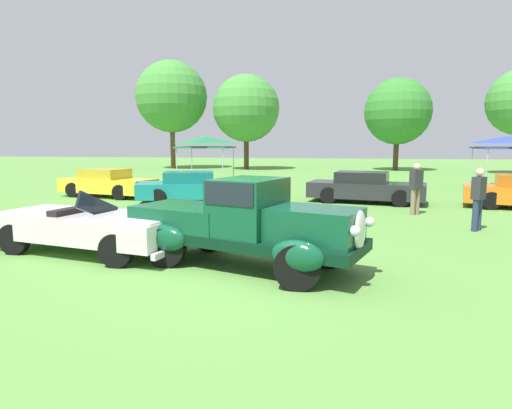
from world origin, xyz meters
TOP-DOWN VIEW (x-y plane):
  - ground_plane at (0.00, 0.00)m, footprint 120.00×120.00m
  - feature_pickup_truck at (0.07, 0.40)m, footprint 4.78×2.89m
  - neighbor_convertible at (-3.37, 0.95)m, footprint 4.63×2.53m
  - show_car_yellow at (-8.08, 10.11)m, footprint 4.48×2.53m
  - show_car_teal at (-3.77, 8.92)m, footprint 4.64×2.87m
  - show_car_charcoal at (2.98, 10.09)m, footprint 4.72×2.54m
  - spectator_near_truck at (4.40, 7.34)m, footprint 0.46×0.44m
  - spectator_between_cars at (5.54, 4.85)m, footprint 0.44×0.46m
  - canopy_tent_left_field at (-5.68, 17.33)m, footprint 2.98×2.98m
  - canopy_tent_center_field at (10.54, 17.12)m, footprint 2.73×2.73m
  - treeline_far_left at (-12.92, 31.02)m, footprint 6.46×6.46m
  - treeline_mid_left at (-5.92, 30.76)m, footprint 5.89×5.89m
  - treeline_center at (7.04, 31.46)m, footprint 5.58×5.58m

SIDE VIEW (x-z plane):
  - ground_plane at x=0.00m, z-range 0.00..0.00m
  - neighbor_convertible at x=-3.37m, z-range -0.12..1.28m
  - show_car_yellow at x=-8.08m, z-range -0.01..1.21m
  - show_car_teal at x=-3.77m, z-range -0.01..1.21m
  - show_car_charcoal at x=2.98m, z-range -0.01..1.21m
  - feature_pickup_truck at x=0.07m, z-range 0.02..1.72m
  - spectator_near_truck at x=4.40m, z-range 0.07..1.76m
  - spectator_between_cars at x=5.54m, z-range 0.07..1.76m
  - canopy_tent_center_field at x=10.54m, z-range 1.07..3.78m
  - canopy_tent_left_field at x=-5.68m, z-range 1.07..3.78m
  - treeline_center at x=7.04m, z-range 1.09..8.87m
  - treeline_mid_left at x=-5.92m, z-range 1.21..9.53m
  - treeline_far_left at x=-12.92m, z-range 1.63..11.39m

